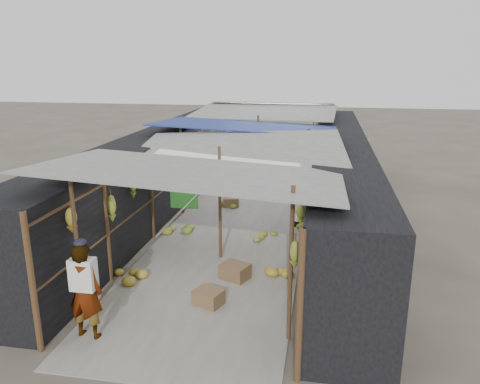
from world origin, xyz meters
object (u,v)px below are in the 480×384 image
Objects in this scene: vendor_elderly at (85,291)px; vendor_seated at (308,173)px; black_basin at (301,222)px; shopper_blue at (260,168)px; crate_near at (209,298)px.

vendor_seated is (3.15, 10.47, -0.37)m from vendor_elderly.
black_basin is 0.66× the size of vendor_seated.
shopper_blue is 1.74× the size of vendor_seated.
crate_near is 0.30× the size of vendor_elderly.
vendor_elderly is 9.60m from shopper_blue.
crate_near reaches higher than black_basin.
shopper_blue is 1.93m from vendor_seated.
shopper_blue is (1.53, 9.48, -0.03)m from vendor_elderly.
black_basin is 0.37× the size of vendor_elderly.
black_basin is 0.38× the size of shopper_blue.
shopper_blue is (-0.17, 8.13, 0.65)m from crate_near.
black_basin is (1.45, 4.75, -0.06)m from crate_near.
shopper_blue reaches higher than vendor_seated.
shopper_blue is (-1.62, 3.39, 0.71)m from black_basin.
shopper_blue is at bearing 115.57° from black_basin.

